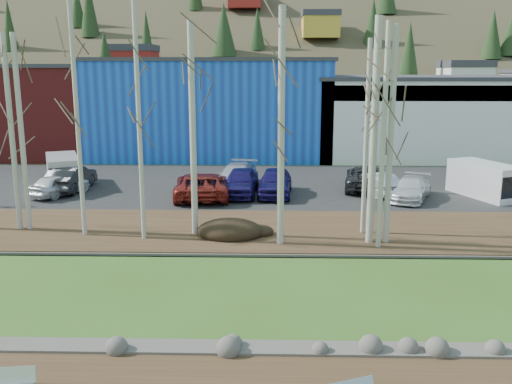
{
  "coord_description": "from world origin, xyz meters",
  "views": [
    {
      "loc": [
        -0.88,
        -11.3,
        7.67
      ],
      "look_at": [
        -1.48,
        11.95,
        2.5
      ],
      "focal_mm": 40.0,
      "sensor_mm": 36.0,
      "label": 1
    }
  ],
  "objects_px": {
    "car_6": "(366,177)",
    "van_white": "(487,180)",
    "car_0": "(59,184)",
    "car_4": "(241,182)",
    "car_8": "(208,186)",
    "car_1": "(71,178)",
    "car_5": "(375,183)",
    "car_9": "(275,182)",
    "car_2": "(196,185)",
    "van_grey": "(63,171)",
    "car_3": "(237,176)",
    "car_7": "(411,189)"
  },
  "relations": [
    {
      "from": "car_6",
      "to": "car_7",
      "type": "height_order",
      "value": "car_6"
    },
    {
      "from": "car_8",
      "to": "car_9",
      "type": "relative_size",
      "value": 1.11
    },
    {
      "from": "car_8",
      "to": "car_1",
      "type": "bearing_deg",
      "value": -16.41
    },
    {
      "from": "car_0",
      "to": "car_7",
      "type": "relative_size",
      "value": 0.88
    },
    {
      "from": "car_5",
      "to": "van_grey",
      "type": "relative_size",
      "value": 0.85
    },
    {
      "from": "car_7",
      "to": "van_white",
      "type": "distance_m",
      "value": 4.66
    },
    {
      "from": "van_white",
      "to": "van_grey",
      "type": "height_order",
      "value": "van_white"
    },
    {
      "from": "car_4",
      "to": "car_6",
      "type": "xyz_separation_m",
      "value": [
        7.69,
        1.87,
        -0.06
      ]
    },
    {
      "from": "car_4",
      "to": "van_white",
      "type": "xyz_separation_m",
      "value": [
        14.38,
        -0.16,
        0.19
      ]
    },
    {
      "from": "car_2",
      "to": "car_3",
      "type": "xyz_separation_m",
      "value": [
        2.2,
        2.78,
        0.02
      ]
    },
    {
      "from": "car_0",
      "to": "car_3",
      "type": "bearing_deg",
      "value": -140.95
    },
    {
      "from": "car_3",
      "to": "van_grey",
      "type": "bearing_deg",
      "value": -171.86
    },
    {
      "from": "van_grey",
      "to": "car_8",
      "type": "bearing_deg",
      "value": -39.66
    },
    {
      "from": "car_0",
      "to": "car_9",
      "type": "bearing_deg",
      "value": -152.42
    },
    {
      "from": "car_1",
      "to": "car_9",
      "type": "distance_m",
      "value": 12.59
    },
    {
      "from": "car_2",
      "to": "van_white",
      "type": "height_order",
      "value": "van_white"
    },
    {
      "from": "car_4",
      "to": "car_5",
      "type": "xyz_separation_m",
      "value": [
        8.02,
        0.47,
        -0.13
      ]
    },
    {
      "from": "car_1",
      "to": "van_grey",
      "type": "distance_m",
      "value": 1.48
    },
    {
      "from": "car_6",
      "to": "car_7",
      "type": "relative_size",
      "value": 1.2
    },
    {
      "from": "car_5",
      "to": "car_9",
      "type": "bearing_deg",
      "value": -17.15
    },
    {
      "from": "car_4",
      "to": "van_grey",
      "type": "relative_size",
      "value": 0.98
    },
    {
      "from": "car_7",
      "to": "car_3",
      "type": "bearing_deg",
      "value": -172.75
    },
    {
      "from": "car_2",
      "to": "car_3",
      "type": "distance_m",
      "value": 3.55
    },
    {
      "from": "car_4",
      "to": "car_8",
      "type": "distance_m",
      "value": 2.04
    },
    {
      "from": "car_1",
      "to": "car_3",
      "type": "xyz_separation_m",
      "value": [
        10.16,
        1.06,
        -0.04
      ]
    },
    {
      "from": "car_8",
      "to": "car_4",
      "type": "bearing_deg",
      "value": -163.96
    },
    {
      "from": "car_0",
      "to": "car_8",
      "type": "relative_size",
      "value": 0.76
    },
    {
      "from": "car_2",
      "to": "car_8",
      "type": "xyz_separation_m",
      "value": [
        0.66,
        0.0,
        0.0
      ]
    },
    {
      "from": "car_7",
      "to": "car_9",
      "type": "bearing_deg",
      "value": -163.18
    },
    {
      "from": "car_1",
      "to": "car_3",
      "type": "height_order",
      "value": "car_1"
    },
    {
      "from": "car_6",
      "to": "van_grey",
      "type": "distance_m",
      "value": 19.09
    },
    {
      "from": "car_5",
      "to": "car_9",
      "type": "height_order",
      "value": "car_9"
    },
    {
      "from": "car_1",
      "to": "car_2",
      "type": "bearing_deg",
      "value": 170.84
    },
    {
      "from": "car_4",
      "to": "car_8",
      "type": "bearing_deg",
      "value": -155.34
    },
    {
      "from": "car_0",
      "to": "car_5",
      "type": "bearing_deg",
      "value": -151.54
    },
    {
      "from": "car_2",
      "to": "car_4",
      "type": "xyz_separation_m",
      "value": [
        2.57,
        0.74,
        0.08
      ]
    },
    {
      "from": "car_9",
      "to": "van_white",
      "type": "distance_m",
      "value": 12.36
    },
    {
      "from": "car_3",
      "to": "car_8",
      "type": "height_order",
      "value": "car_3"
    },
    {
      "from": "car_0",
      "to": "car_3",
      "type": "relative_size",
      "value": 0.76
    },
    {
      "from": "car_1",
      "to": "car_5",
      "type": "height_order",
      "value": "car_1"
    },
    {
      "from": "car_7",
      "to": "van_grey",
      "type": "relative_size",
      "value": 0.92
    },
    {
      "from": "car_1",
      "to": "car_5",
      "type": "xyz_separation_m",
      "value": [
        18.55,
        -0.52,
        -0.11
      ]
    },
    {
      "from": "car_2",
      "to": "car_8",
      "type": "bearing_deg",
      "value": 174.91
    },
    {
      "from": "car_1",
      "to": "car_5",
      "type": "bearing_deg",
      "value": -178.53
    },
    {
      "from": "car_0",
      "to": "van_white",
      "type": "bearing_deg",
      "value": -153.62
    },
    {
      "from": "car_1",
      "to": "van_grey",
      "type": "relative_size",
      "value": 0.99
    },
    {
      "from": "car_6",
      "to": "van_white",
      "type": "height_order",
      "value": "van_white"
    },
    {
      "from": "car_1",
      "to": "car_2",
      "type": "relative_size",
      "value": 0.91
    },
    {
      "from": "car_9",
      "to": "van_white",
      "type": "xyz_separation_m",
      "value": [
        12.35,
        -0.16,
        0.19
      ]
    },
    {
      "from": "car_0",
      "to": "van_grey",
      "type": "bearing_deg",
      "value": -49.45
    }
  ]
}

